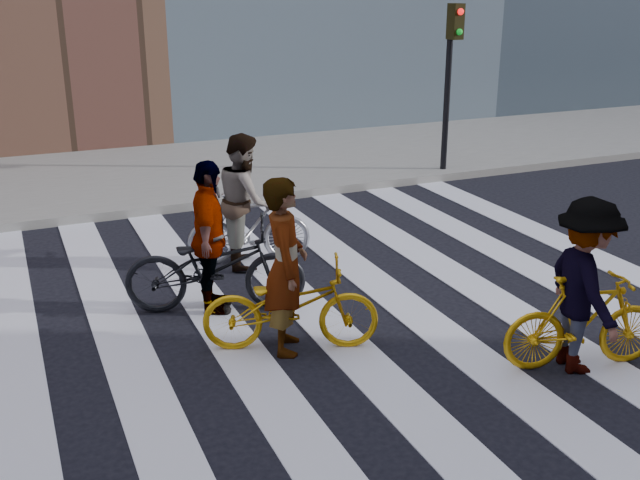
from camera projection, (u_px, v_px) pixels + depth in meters
ground at (369, 317)px, 8.73m from camera, size 100.00×100.00×0.00m
sidewalk_far at (202, 170)px, 15.21m from camera, size 100.00×5.00×0.15m
zebra_crosswalk at (369, 316)px, 8.73m from camera, size 8.25×10.00×0.01m
traffic_signal at (451, 61)px, 14.25m from camera, size 0.22×0.42×3.33m
bike_yellow_left at (291, 306)px, 7.84m from camera, size 1.96×1.25×0.97m
bike_silver_mid at (249, 228)px, 10.25m from camera, size 1.75×0.82×1.02m
bike_yellow_right at (584, 322)px, 7.45m from camera, size 1.72×0.87×1.00m
bike_dark_rear at (215, 267)px, 8.74m from camera, size 2.23×1.37×1.11m
rider_left at (285, 266)px, 7.67m from camera, size 0.66×0.80×1.88m
rider_mid at (245, 200)px, 10.10m from camera, size 0.86×1.01×1.82m
rider_right at (584, 286)px, 7.31m from camera, size 0.93×1.28×1.78m
rider_rear at (210, 238)px, 8.60m from camera, size 0.76×1.15×1.82m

